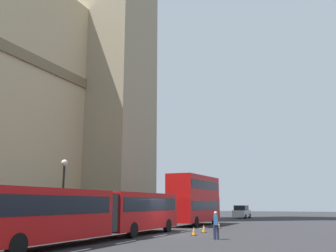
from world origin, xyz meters
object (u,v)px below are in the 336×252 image
at_px(double_decker_bus, 195,198).
at_px(sedan_lead, 242,212).
at_px(articulated_bus, 99,211).
at_px(traffic_cone_west, 194,231).
at_px(pedestrian_near_cones, 216,224).
at_px(traffic_cone_east, 219,225).
at_px(street_lamp, 63,191).
at_px(traffic_cone_middle, 204,229).

xyz_separation_m(double_decker_bus, sedan_lead, (19.73, -0.12, -1.79)).
xyz_separation_m(articulated_bus, traffic_cone_west, (5.76, -3.98, -1.46)).
bearing_deg(pedestrian_near_cones, traffic_cone_east, 15.61).
bearing_deg(sedan_lead, traffic_cone_west, -172.85).
relative_size(traffic_cone_east, street_lamp, 0.11).
distance_m(traffic_cone_west, street_lamp, 9.68).
bearing_deg(street_lamp, traffic_cone_west, -66.25).
height_order(double_decker_bus, sedan_lead, double_decker_bus).
bearing_deg(articulated_bus, sedan_lead, -0.18).
bearing_deg(articulated_bus, traffic_cone_west, -34.64).
height_order(traffic_cone_middle, pedestrian_near_cones, pedestrian_near_cones).
height_order(double_decker_bus, traffic_cone_east, double_decker_bus).
bearing_deg(double_decker_bus, traffic_cone_west, -160.26).
bearing_deg(traffic_cone_east, pedestrian_near_cones, -164.39).
bearing_deg(street_lamp, double_decker_bus, -16.90).
xyz_separation_m(double_decker_bus, traffic_cone_east, (-3.68, -3.56, -2.43)).
xyz_separation_m(double_decker_bus, pedestrian_near_cones, (-13.32, -6.26, -1.80)).
relative_size(traffic_cone_east, pedestrian_near_cones, 0.34).
distance_m(double_decker_bus, traffic_cone_west, 12.03).
xyz_separation_m(double_decker_bus, street_lamp, (-14.83, 4.50, 0.35)).
relative_size(double_decker_bus, street_lamp, 1.74).
xyz_separation_m(street_lamp, pedestrian_near_cones, (1.51, -10.76, -2.14)).
bearing_deg(double_decker_bus, articulated_bus, -180.00).
bearing_deg(pedestrian_near_cones, sedan_lead, 10.52).
height_order(traffic_cone_east, street_lamp, street_lamp).
height_order(sedan_lead, traffic_cone_middle, sedan_lead).
bearing_deg(pedestrian_near_cones, traffic_cone_west, 45.66).
bearing_deg(traffic_cone_west, pedestrian_near_cones, -134.34).
relative_size(traffic_cone_west, traffic_cone_middle, 1.00).
height_order(double_decker_bus, traffic_cone_middle, double_decker_bus).
bearing_deg(traffic_cone_middle, traffic_cone_east, 2.70).
height_order(double_decker_bus, traffic_cone_west, double_decker_bus).
distance_m(double_decker_bus, street_lamp, 15.50).
xyz_separation_m(articulated_bus, double_decker_bus, (16.85, 0.00, 0.96)).
bearing_deg(traffic_cone_east, street_lamp, 144.09).
relative_size(sedan_lead, pedestrian_near_cones, 2.60).
distance_m(double_decker_bus, traffic_cone_middle, 9.52).
xyz_separation_m(traffic_cone_middle, pedestrian_near_cones, (-4.92, -2.47, 0.63)).
relative_size(sedan_lead, street_lamp, 0.83).
height_order(street_lamp, pedestrian_near_cones, street_lamp).
relative_size(sedan_lead, traffic_cone_east, 7.59).
height_order(sedan_lead, street_lamp, street_lamp).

